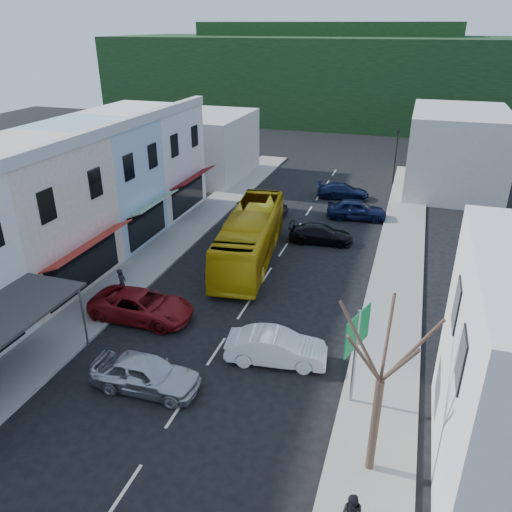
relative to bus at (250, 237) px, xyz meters
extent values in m
plane|color=black|center=(1.63, -9.91, -1.55)|extent=(120.00, 120.00, 0.00)
cube|color=gray|center=(-5.87, 0.09, -1.48)|extent=(3.00, 52.00, 0.15)
cube|color=gray|center=(9.13, 0.09, -1.48)|extent=(3.00, 52.00, 0.15)
cube|color=beige|center=(-10.87, -6.91, 2.45)|extent=(7.00, 8.00, 8.00)
cube|color=maroon|center=(-6.77, -6.91, 1.50)|extent=(1.30, 6.80, 0.08)
cube|color=#A6C2D6|center=(-10.87, 0.09, 2.45)|extent=(7.00, 6.00, 8.00)
cube|color=#195926|center=(-6.77, 0.09, 1.50)|extent=(1.30, 5.10, 0.08)
cube|color=silver|center=(-10.87, 6.59, 2.45)|extent=(7.00, 7.00, 8.00)
cube|color=#5C0B0D|center=(-6.77, 6.59, 1.50)|extent=(1.30, 5.95, 0.08)
cube|color=#B7B2A8|center=(-10.37, 17.09, 1.45)|extent=(8.00, 10.00, 6.00)
cube|color=#B7B2A8|center=(12.63, 20.09, 1.95)|extent=(8.00, 12.00, 7.00)
cube|color=black|center=(1.63, 54.09, 4.45)|extent=(80.00, 24.00, 12.00)
cube|color=black|center=(-6.37, 60.09, 8.45)|extent=(40.00, 16.00, 8.00)
imported|color=gold|center=(0.00, 0.00, 0.00)|extent=(4.00, 11.83, 3.10)
imported|color=#B7B7BC|center=(-0.13, -13.20, -0.85)|extent=(4.44, 1.90, 1.40)
imported|color=white|center=(4.47, -9.79, -0.85)|extent=(4.61, 2.39, 1.40)
imported|color=maroon|center=(-3.03, -8.40, -0.85)|extent=(4.62, 1.96, 1.40)
imported|color=black|center=(3.76, 4.07, -0.85)|extent=(4.67, 2.31, 1.40)
imported|color=#0C1432|center=(5.49, 9.46, -0.85)|extent=(4.60, 2.38, 1.40)
imported|color=black|center=(-1.75, 8.30, -0.85)|extent=(4.49, 2.04, 1.40)
imported|color=#0C1432|center=(3.70, 14.21, -0.85)|extent=(4.71, 2.43, 1.40)
imported|color=black|center=(-5.02, -6.99, -0.55)|extent=(0.50, 0.66, 1.70)
camera|label=1|loc=(9.21, -27.48, 12.21)|focal=35.00mm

